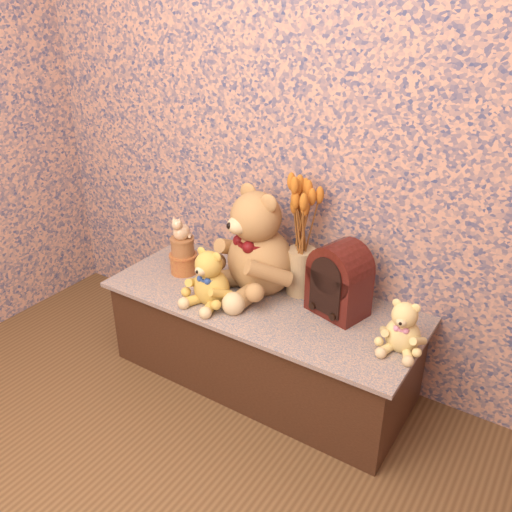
{
  "coord_description": "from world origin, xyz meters",
  "views": [
    {
      "loc": [
        1.13,
        -0.57,
        1.73
      ],
      "look_at": [
        0.0,
        1.16,
        0.68
      ],
      "focal_mm": 38.04,
      "sensor_mm": 36.0,
      "label": 1
    }
  ],
  "objects": [
    {
      "name": "teddy_small",
      "position": [
        0.66,
        1.2,
        0.56
      ],
      "size": [
        0.2,
        0.23,
        0.23
      ],
      "primitive_type": null,
      "rotation": [
        0.0,
        0.0,
        0.07
      ],
      "color": "tan",
      "rests_on": "display_shelf"
    },
    {
      "name": "teddy_large",
      "position": [
        -0.07,
        1.3,
        0.71
      ],
      "size": [
        0.59,
        0.63,
        0.53
      ],
      "primitive_type": null,
      "rotation": [
        0.0,
        0.0,
        -0.43
      ],
      "color": "#A76E40",
      "rests_on": "display_shelf"
    },
    {
      "name": "room_shell",
      "position": [
        0.0,
        0.36,
        1.66
      ],
      "size": [
        3.1,
        3.05,
        2.65
      ],
      "color": "navy",
      "rests_on": "ground"
    },
    {
      "name": "dried_stalks",
      "position": [
        0.11,
        1.36,
        0.87
      ],
      "size": [
        0.26,
        0.26,
        0.41
      ],
      "primitive_type": null,
      "rotation": [
        0.0,
        0.0,
        0.27
      ],
      "color": "#C4671F",
      "rests_on": "ceramic_vase"
    },
    {
      "name": "teddy_medium",
      "position": [
        -0.18,
        1.07,
        0.59
      ],
      "size": [
        0.24,
        0.28,
        0.28
      ],
      "primitive_type": null,
      "rotation": [
        0.0,
        0.0,
        -0.08
      ],
      "color": "gold",
      "rests_on": "display_shelf"
    },
    {
      "name": "ceramic_vase",
      "position": [
        0.11,
        1.36,
        0.55
      ],
      "size": [
        0.16,
        0.16,
        0.22
      ],
      "primitive_type": "cylinder",
      "rotation": [
        0.0,
        0.0,
        0.27
      ],
      "color": "tan",
      "rests_on": "display_shelf"
    },
    {
      "name": "biscuit_tin_upper",
      "position": [
        -0.46,
        1.21,
        0.58
      ],
      "size": [
        0.14,
        0.14,
        0.09
      ],
      "primitive_type": "cylinder",
      "rotation": [
        0.0,
        0.0,
        -0.32
      ],
      "color": "tan",
      "rests_on": "biscuit_tin_lower"
    },
    {
      "name": "biscuit_tin_lower",
      "position": [
        -0.46,
        1.21,
        0.49
      ],
      "size": [
        0.14,
        0.14,
        0.1
      ],
      "primitive_type": "cylinder",
      "rotation": [
        0.0,
        0.0,
        -0.02
      ],
      "color": "gold",
      "rests_on": "display_shelf"
    },
    {
      "name": "cathedral_radio",
      "position": [
        0.33,
        1.3,
        0.61
      ],
      "size": [
        0.28,
        0.23,
        0.33
      ],
      "primitive_type": null,
      "rotation": [
        0.0,
        0.0,
        -0.26
      ],
      "color": "#3D110B",
      "rests_on": "display_shelf"
    },
    {
      "name": "cat_figurine",
      "position": [
        -0.46,
        1.21,
        0.69
      ],
      "size": [
        0.09,
        0.1,
        0.12
      ],
      "primitive_type": null,
      "rotation": [
        0.0,
        0.0,
        0.04
      ],
      "color": "silver",
      "rests_on": "biscuit_tin_upper"
    },
    {
      "name": "display_shelf",
      "position": [
        0.0,
        1.21,
        0.22
      ],
      "size": [
        1.46,
        0.6,
        0.44
      ],
      "primitive_type": "cube",
      "color": "#364C6F",
      "rests_on": "ground"
    }
  ]
}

